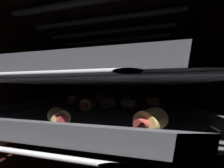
# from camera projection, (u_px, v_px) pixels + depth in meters

# --- Properties ---
(ground_plane) EXTENTS (0.55, 0.52, 0.01)m
(ground_plane) POSITION_uv_depth(u_px,v_px,m) (105.00, 154.00, 0.33)
(ground_plane) COLOR black
(oven_wall_back) EXTENTS (0.55, 0.01, 0.40)m
(oven_wall_back) POSITION_uv_depth(u_px,v_px,m) (118.00, 85.00, 0.58)
(oven_wall_back) COLOR black
(oven_wall_back) RESTS_ON ground_plane
(oven_wall_left) EXTENTS (0.01, 0.50, 0.40)m
(oven_wall_left) POSITION_uv_depth(u_px,v_px,m) (31.00, 84.00, 0.39)
(oven_wall_left) COLOR black
(oven_wall_left) RESTS_ON ground_plane
(oven_wall_right) EXTENTS (0.01, 0.50, 0.40)m
(oven_wall_right) POSITION_uv_depth(u_px,v_px,m) (208.00, 83.00, 0.28)
(oven_wall_right) COLOR black
(oven_wall_right) RESTS_ON ground_plane
(oven_ceiling) EXTENTS (0.55, 0.52, 0.01)m
(oven_ceiling) POSITION_uv_depth(u_px,v_px,m) (105.00, 16.00, 0.34)
(oven_ceiling) COLOR black
(heating_element) EXTENTS (0.42, 0.22, 0.01)m
(heating_element) POSITION_uv_depth(u_px,v_px,m) (105.00, 26.00, 0.34)
(heating_element) COLOR #333338
(oven_rack_lower) EXTENTS (0.50, 0.49, 0.01)m
(oven_rack_lower) POSITION_uv_depth(u_px,v_px,m) (105.00, 111.00, 0.33)
(oven_rack_lower) COLOR #B7B7BC
(baking_tray_lower) EXTENTS (0.43, 0.42, 0.03)m
(baking_tray_lower) POSITION_uv_depth(u_px,v_px,m) (105.00, 108.00, 0.33)
(baking_tray_lower) COLOR #4C4C51
(baking_tray_lower) RESTS_ON oven_rack_lower
(pig_in_blanket_lower_0) EXTENTS (0.03, 0.05, 0.03)m
(pig_in_blanket_lower_0) POSITION_uv_depth(u_px,v_px,m) (74.00, 99.00, 0.43)
(pig_in_blanket_lower_0) COLOR #E0BE7B
(pig_in_blanket_lower_0) RESTS_ON baking_tray_lower
(pig_in_blanket_lower_1) EXTENTS (0.05, 0.04, 0.03)m
(pig_in_blanket_lower_1) POSITION_uv_depth(u_px,v_px,m) (153.00, 102.00, 0.35)
(pig_in_blanket_lower_1) COLOR #EBB873
(pig_in_blanket_lower_1) RESTS_ON baking_tray_lower
(pig_in_blanket_lower_2) EXTENTS (0.05, 0.05, 0.03)m
(pig_in_blanket_lower_2) POSITION_uv_depth(u_px,v_px,m) (58.00, 117.00, 0.18)
(pig_in_blanket_lower_2) COLOR #E1C384
(pig_in_blanket_lower_2) RESTS_ON baking_tray_lower
(pig_in_blanket_lower_3) EXTENTS (0.04, 0.04, 0.03)m
(pig_in_blanket_lower_3) POSITION_uv_depth(u_px,v_px,m) (126.00, 100.00, 0.42)
(pig_in_blanket_lower_3) COLOR #DDB783
(pig_in_blanket_lower_3) RESTS_ON baking_tray_lower
(pig_in_blanket_lower_4) EXTENTS (0.05, 0.06, 0.03)m
(pig_in_blanket_lower_4) POSITION_uv_depth(u_px,v_px,m) (151.00, 121.00, 0.15)
(pig_in_blanket_lower_4) COLOR #E2C46D
(pig_in_blanket_lower_4) RESTS_ON baking_tray_lower
(pig_in_blanket_lower_5) EXTENTS (0.03, 0.06, 0.03)m
(pig_in_blanket_lower_5) POSITION_uv_depth(u_px,v_px,m) (88.00, 104.00, 0.30)
(pig_in_blanket_lower_5) COLOR #D7C772
(pig_in_blanket_lower_5) RESTS_ON baking_tray_lower
(pig_in_blanket_lower_6) EXTENTS (0.04, 0.06, 0.03)m
(pig_in_blanket_lower_6) POSITION_uv_depth(u_px,v_px,m) (103.00, 99.00, 0.45)
(pig_in_blanket_lower_6) COLOR #DDB184
(pig_in_blanket_lower_6) RESTS_ON baking_tray_lower
(pig_in_blanket_lower_7) EXTENTS (0.04, 0.06, 0.03)m
(pig_in_blanket_lower_7) POSITION_uv_depth(u_px,v_px,m) (109.00, 103.00, 0.34)
(pig_in_blanket_lower_7) COLOR #DFBB76
(pig_in_blanket_lower_7) RESTS_ON baking_tray_lower
(pig_in_blanket_lower_8) EXTENTS (0.06, 0.03, 0.03)m
(pig_in_blanket_lower_8) POSITION_uv_depth(u_px,v_px,m) (129.00, 104.00, 0.33)
(pig_in_blanket_lower_8) COLOR #DBB285
(pig_in_blanket_lower_8) RESTS_ON baking_tray_lower
(oven_rack_upper) EXTENTS (0.50, 0.49, 0.01)m
(oven_rack_upper) POSITION_uv_depth(u_px,v_px,m) (105.00, 83.00, 0.34)
(oven_rack_upper) COLOR #B7B7BC
(baking_tray_upper) EXTENTS (0.43, 0.42, 0.03)m
(baking_tray_upper) POSITION_uv_depth(u_px,v_px,m) (105.00, 79.00, 0.34)
(baking_tray_upper) COLOR #4C4C51
(baking_tray_upper) RESTS_ON oven_rack_upper
(pig_in_blanket_upper_0) EXTENTS (0.03, 0.04, 0.03)m
(pig_in_blanket_upper_0) POSITION_uv_depth(u_px,v_px,m) (98.00, 77.00, 0.46)
(pig_in_blanket_upper_0) COLOR #D5BE82
(pig_in_blanket_upper_0) RESTS_ON baking_tray_upper
(pig_in_blanket_upper_1) EXTENTS (0.04, 0.03, 0.03)m
(pig_in_blanket_upper_1) POSITION_uv_depth(u_px,v_px,m) (82.00, 71.00, 0.28)
(pig_in_blanket_upper_1) COLOR #DDB073
(pig_in_blanket_upper_1) RESTS_ON baking_tray_upper
(pig_in_blanket_upper_2) EXTENTS (0.03, 0.05, 0.03)m
(pig_in_blanket_upper_2) POSITION_uv_depth(u_px,v_px,m) (130.00, 77.00, 0.46)
(pig_in_blanket_upper_2) COLOR #E4BD76
(pig_in_blanket_upper_2) RESTS_ON baking_tray_upper
(pig_in_blanket_upper_3) EXTENTS (0.06, 0.04, 0.03)m
(pig_in_blanket_upper_3) POSITION_uv_depth(u_px,v_px,m) (69.00, 63.00, 0.20)
(pig_in_blanket_upper_3) COLOR #DBC06F
(pig_in_blanket_upper_3) RESTS_ON baking_tray_upper
(pig_in_blanket_upper_4) EXTENTS (0.05, 0.06, 0.03)m
(pig_in_blanket_upper_4) POSITION_uv_depth(u_px,v_px,m) (76.00, 76.00, 0.43)
(pig_in_blanket_upper_4) COLOR #DEBE7E
(pig_in_blanket_upper_4) RESTS_ON baking_tray_upper
(pig_in_blanket_upper_5) EXTENTS (0.04, 0.06, 0.03)m
(pig_in_blanket_upper_5) POSITION_uv_depth(u_px,v_px,m) (154.00, 77.00, 0.45)
(pig_in_blanket_upper_5) COLOR #ECC46E
(pig_in_blanket_upper_5) RESTS_ON baking_tray_upper
(pig_in_blanket_upper_6) EXTENTS (0.06, 0.04, 0.03)m
(pig_in_blanket_upper_6) POSITION_uv_depth(u_px,v_px,m) (58.00, 75.00, 0.38)
(pig_in_blanket_upper_6) COLOR #D8C672
(pig_in_blanket_upper_6) RESTS_ON baking_tray_upper
(pig_in_blanket_upper_7) EXTENTS (0.03, 0.06, 0.03)m
(pig_in_blanket_upper_7) POSITION_uv_depth(u_px,v_px,m) (145.00, 74.00, 0.37)
(pig_in_blanket_upper_7) COLOR #D7BE70
(pig_in_blanket_upper_7) RESTS_ON baking_tray_upper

